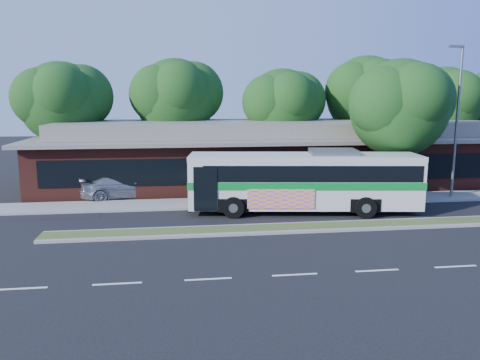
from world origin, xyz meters
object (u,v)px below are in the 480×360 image
Objects in this scene: transit_bus at (305,177)px; lamp_post at (457,118)px; sedan at (124,186)px; sidewalk_tree at (405,106)px.

lamp_post is at bearing 20.63° from transit_bus.
lamp_post is 0.73× the size of transit_bus.
transit_bus is 11.22m from sedan.
sedan is at bearing 171.90° from lamp_post.
lamp_post is 20.41m from sedan.
sidewalk_tree is (16.63, -2.48, 4.85)m from sedan.
transit_bus is (-9.82, -2.21, -3.01)m from lamp_post.
sedan is (-9.97, 5.02, -1.13)m from transit_bus.
sedan is at bearing 161.19° from transit_bus.
lamp_post reaches higher than sidewalk_tree.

